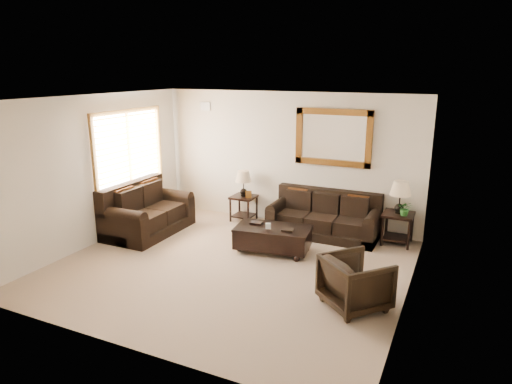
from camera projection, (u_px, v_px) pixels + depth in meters
The scene contains 11 objects.
room at pixel (229, 187), 7.12m from camera, with size 5.51×5.01×2.71m.
window at pixel (129, 152), 8.95m from camera, with size 0.07×1.96×1.66m.
mirror at pixel (333, 138), 8.75m from camera, with size 1.50×0.06×1.10m.
air_vent at pixel (205, 106), 9.80m from camera, with size 0.25×0.02×0.18m, color #999999.
sofa at pixel (324, 219), 8.83m from camera, with size 2.08×0.90×0.85m.
loveseat at pixel (146, 214), 8.96m from camera, with size 1.04×1.75×0.98m.
end_table_left at pixel (244, 188), 9.57m from camera, with size 0.49×0.49×1.08m.
end_table_right at pixel (399, 203), 8.24m from camera, with size 0.54×0.54×1.19m.
coffee_table at pixel (273, 236), 8.03m from camera, with size 1.39×0.87×0.55m.
armchair at pixel (356, 280), 6.10m from camera, with size 0.77×0.72×0.79m, color black.
potted_plant at pixel (405, 210), 8.12m from camera, with size 0.24×0.27×0.21m, color #20531C.
Camera 1 is at (3.30, -6.06, 3.12)m, focal length 32.00 mm.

